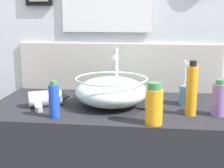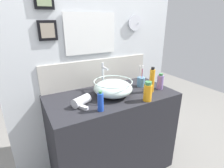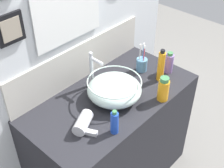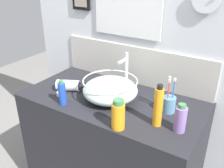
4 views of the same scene
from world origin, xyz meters
The scene contains 11 objects.
ground_plane centered at (0.00, 0.00, 0.00)m, with size 6.00×6.00×0.00m, color gray.
vanity_counter centered at (0.00, 0.00, 0.41)m, with size 1.13×0.58×0.83m, color #232328.
back_panel centered at (0.00, 0.32, 1.17)m, with size 1.72×0.09×2.33m.
glass_bowl_sink centered at (0.00, -0.02, 0.90)m, with size 0.34×0.34×0.13m.
faucet centered at (0.00, 0.16, 0.97)m, with size 0.02×0.11×0.25m.
hair_drier centered at (-0.29, -0.06, 0.86)m, with size 0.20×0.19×0.07m.
toothbrush_cup centered at (0.35, 0.04, 0.88)m, with size 0.08×0.08×0.21m.
shampoo_bottle centered at (-0.21, -0.21, 0.90)m, with size 0.04×0.04×0.15m.
soap_dispenser centered at (0.35, -0.12, 0.94)m, with size 0.05×0.05×0.23m.
lotion_bottle centered at (0.19, -0.25, 0.91)m, with size 0.07×0.07×0.16m.
spray_bottle centered at (0.47, -0.10, 0.90)m, with size 0.06×0.06×0.15m.
Camera 2 is at (-0.69, -1.24, 1.45)m, focal length 28.00 mm.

